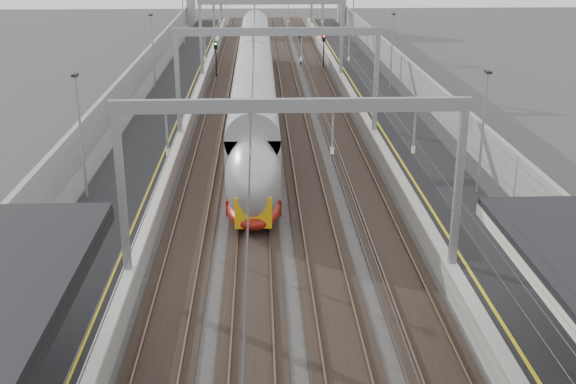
{
  "coord_description": "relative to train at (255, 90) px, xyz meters",
  "views": [
    {
      "loc": [
        -1.14,
        -3.3,
        13.26
      ],
      "look_at": [
        0.0,
        25.14,
        2.91
      ],
      "focal_mm": 45.0,
      "sensor_mm": 36.0,
      "label": 1
    }
  ],
  "objects": [
    {
      "name": "platform_left",
      "position": [
        -6.5,
        -4.6,
        -1.58
      ],
      "size": [
        4.0,
        120.0,
        1.0
      ],
      "primitive_type": "cube",
      "color": "black",
      "rests_on": "ground"
    },
    {
      "name": "platform_right",
      "position": [
        9.5,
        -4.6,
        -1.58
      ],
      "size": [
        4.0,
        120.0,
        1.0
      ],
      "primitive_type": "cube",
      "color": "black",
      "rests_on": "ground"
    },
    {
      "name": "tracks",
      "position": [
        1.5,
        -4.6,
        -2.03
      ],
      "size": [
        11.4,
        140.0,
        0.2
      ],
      "color": "black",
      "rests_on": "ground"
    },
    {
      "name": "overhead_line",
      "position": [
        1.5,
        2.02,
        4.06
      ],
      "size": [
        13.0,
        140.0,
        6.6
      ],
      "color": "gray",
      "rests_on": "platform_left"
    },
    {
      "name": "wall_left",
      "position": [
        -9.7,
        -4.6,
        -0.48
      ],
      "size": [
        0.3,
        120.0,
        3.2
      ],
      "primitive_type": "cube",
      "color": "gray",
      "rests_on": "ground"
    },
    {
      "name": "wall_right",
      "position": [
        12.7,
        -4.6,
        -0.48
      ],
      "size": [
        0.3,
        120.0,
        3.2
      ],
      "primitive_type": "cube",
      "color": "gray",
      "rests_on": "ground"
    },
    {
      "name": "train",
      "position": [
        0.0,
        0.0,
        0.0
      ],
      "size": [
        2.68,
        48.87,
        4.24
      ],
      "color": "maroon",
      "rests_on": "ground"
    },
    {
      "name": "signal_green",
      "position": [
        -3.7,
        15.53,
        0.33
      ],
      "size": [
        0.32,
        0.32,
        3.48
      ],
      "color": "black",
      "rests_on": "ground"
    },
    {
      "name": "signal_red_near",
      "position": [
        4.7,
        22.58,
        0.33
      ],
      "size": [
        0.32,
        0.32,
        3.48
      ],
      "color": "black",
      "rests_on": "ground"
    },
    {
      "name": "signal_red_far",
      "position": [
        6.9,
        20.23,
        0.33
      ],
      "size": [
        0.32,
        0.32,
        3.48
      ],
      "color": "black",
      "rests_on": "ground"
    }
  ]
}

